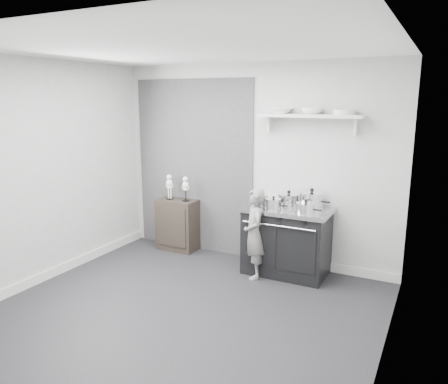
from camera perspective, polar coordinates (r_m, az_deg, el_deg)
The scene contains 16 objects.
ground at distance 4.88m, azimuth -5.08°, elevation -15.11°, with size 4.00×4.00×0.00m, color black.
room_shell at distance 4.55m, azimuth -5.42°, elevation 4.60°, with size 4.02×3.62×2.71m.
wall_shelf at distance 5.56m, azimuth 11.14°, elevation 9.62°, with size 1.30×0.26×0.24m.
stove at distance 5.70m, azimuth 8.17°, elevation -6.26°, with size 1.10×0.68×0.88m.
side_cabinet at distance 6.58m, azimuth -6.06°, elevation -4.26°, with size 0.59×0.34×0.76m, color black.
child at distance 5.50m, azimuth 4.00°, elevation -5.45°, with size 0.42×0.27×1.15m, color slate.
pot_front_left at distance 5.61m, azimuth 4.82°, elevation -1.09°, with size 0.28×0.20×0.18m.
pot_back_left at distance 5.68m, azimuth 8.44°, elevation -0.97°, with size 0.36×0.28×0.20m.
pot_back_right at distance 5.60m, azimuth 11.36°, elevation -1.01°, with size 0.39×0.30×0.25m.
pot_front_right at distance 5.32m, azimuth 10.62°, elevation -2.07°, with size 0.31×0.22×0.17m.
pot_front_center at distance 5.45m, azimuth 6.48°, elevation -1.56°, with size 0.28×0.20×0.17m.
skeleton_full at distance 6.50m, azimuth -7.13°, elevation 0.92°, with size 0.12×0.08×0.43m, color white, non-canonical shape.
skeleton_torso at distance 6.35m, azimuth -5.04°, elevation 0.65°, with size 0.12×0.07×0.42m, color white, non-canonical shape.
bowl_large at distance 5.66m, azimuth 7.43°, elevation 10.47°, with size 0.29×0.29×0.07m, color white.
bowl_small at distance 5.54m, azimuth 11.39°, elevation 10.34°, with size 0.25×0.25×0.08m, color white.
plate_stack at distance 5.45m, azimuth 15.42°, elevation 10.02°, with size 0.26×0.26×0.06m, color silver.
Camera 1 is at (2.34, -3.66, 2.24)m, focal length 35.00 mm.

